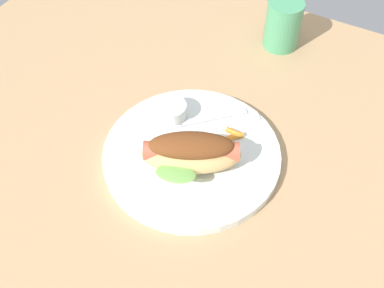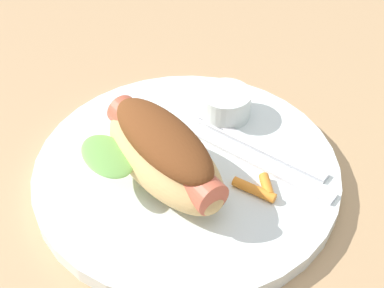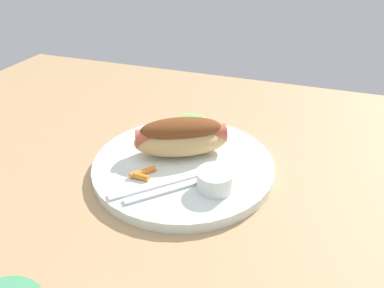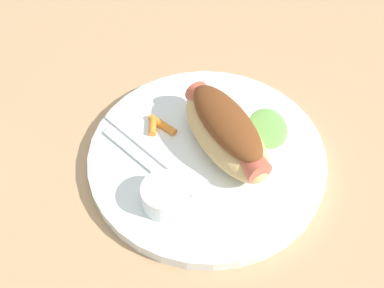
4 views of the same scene
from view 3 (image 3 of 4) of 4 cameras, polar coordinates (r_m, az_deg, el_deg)
The scene contains 7 objects.
ground_plane at distance 57.62cm, azimuth -4.71°, elevation -5.47°, with size 120.00×90.00×1.80cm, color tan.
plate at distance 57.50cm, azimuth -1.38°, elevation -3.36°, with size 28.59×28.59×1.60cm, color white.
hot_dog at distance 57.61cm, azimuth -1.70°, elevation 1.22°, with size 16.60×14.24×6.11cm.
sauce_ramekin at distance 50.69cm, azimuth 3.68°, elevation -5.74°, with size 5.22×5.22×2.83cm, color white.
fork at distance 51.09cm, azimuth -3.34°, elevation -7.11°, with size 11.15×10.87×0.40cm.
knife at distance 52.10cm, azimuth -5.39°, elevation -6.36°, with size 14.56×1.40×0.36cm, color silver.
carrot_garnish at distance 53.97cm, azimuth -7.94°, elevation -4.69°, with size 3.32×3.63×0.91cm.
Camera 3 is at (-19.54, 41.89, 33.50)cm, focal length 33.62 mm.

